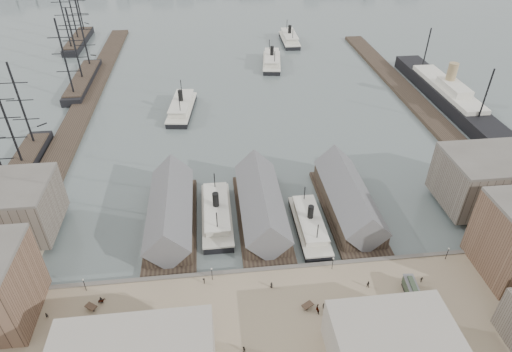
{
  "coord_description": "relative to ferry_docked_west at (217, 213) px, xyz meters",
  "views": [
    {
      "loc": [
        -12.46,
        -78.93,
        82.91
      ],
      "look_at": [
        0.0,
        30.0,
        6.0
      ],
      "focal_mm": 30.0,
      "sensor_mm": 36.0,
      "label": 1
    }
  ],
  "objects": [
    {
      "name": "ground",
      "position": [
        13.0,
        -17.64,
        -2.38
      ],
      "size": [
        900.0,
        900.0,
        0.0
      ],
      "primitive_type": "plane",
      "color": "#515E5C",
      "rests_on": "ground"
    },
    {
      "name": "quay",
      "position": [
        13.0,
        -37.64,
        -1.38
      ],
      "size": [
        180.0,
        30.0,
        2.0
      ],
      "primitive_type": "cube",
      "color": "gray",
      "rests_on": "ground"
    },
    {
      "name": "seawall",
      "position": [
        13.0,
        -22.84,
        -1.23
      ],
      "size": [
        180.0,
        1.2,
        2.3
      ],
      "primitive_type": "cube",
      "color": "#59544C",
      "rests_on": "ground"
    },
    {
      "name": "west_wharf",
      "position": [
        -55.0,
        82.36,
        -1.58
      ],
      "size": [
        10.0,
        220.0,
        1.6
      ],
      "primitive_type": "cube",
      "color": "#2D231C",
      "rests_on": "ground"
    },
    {
      "name": "east_wharf",
      "position": [
        91.0,
        72.36,
        -1.58
      ],
      "size": [
        10.0,
        180.0,
        1.6
      ],
      "primitive_type": "cube",
      "color": "#2D231C",
      "rests_on": "ground"
    },
    {
      "name": "ferry_shed_west",
      "position": [
        -13.0,
        -0.76,
        2.25
      ],
      "size": [
        14.0,
        42.0,
        12.6
      ],
      "color": "#2D231C",
      "rests_on": "ground"
    },
    {
      "name": "ferry_shed_center",
      "position": [
        13.0,
        -0.76,
        2.25
      ],
      "size": [
        14.0,
        42.0,
        12.6
      ],
      "color": "#2D231C",
      "rests_on": "ground"
    },
    {
      "name": "ferry_shed_east",
      "position": [
        39.0,
        -0.76,
        2.25
      ],
      "size": [
        14.0,
        42.0,
        12.6
      ],
      "color": "#2D231C",
      "rests_on": "ground"
    },
    {
      "name": "warehouse_west_back",
      "position": [
        -57.0,
        0.36,
        6.62
      ],
      "size": [
        26.0,
        20.0,
        14.0
      ],
      "primitive_type": "cube",
      "color": "#60564C",
      "rests_on": "west_land"
    },
    {
      "name": "warehouse_east_back",
      "position": [
        81.0,
        -2.64,
        7.12
      ],
      "size": [
        28.0,
        20.0,
        15.0
      ],
      "primitive_type": "cube",
      "color": "#60564C",
      "rests_on": "east_land"
    },
    {
      "name": "street_bldg_center",
      "position": [
        33.0,
        -49.64,
        4.62
      ],
      "size": [
        24.0,
        16.0,
        10.0
      ],
      "primitive_type": "cube",
      "color": "gray",
      "rests_on": "quay"
    },
    {
      "name": "lamp_post_far_w",
      "position": [
        -32.0,
        -24.64,
        2.33
      ],
      "size": [
        0.44,
        0.44,
        3.92
      ],
      "color": "black",
      "rests_on": "quay"
    },
    {
      "name": "lamp_post_near_w",
      "position": [
        -2.0,
        -24.64,
        2.33
      ],
      "size": [
        0.44,
        0.44,
        3.92
      ],
      "color": "black",
      "rests_on": "quay"
    },
    {
      "name": "lamp_post_near_e",
      "position": [
        28.0,
        -24.64,
        2.33
      ],
      "size": [
        0.44,
        0.44,
        3.92
      ],
      "color": "black",
      "rests_on": "quay"
    },
    {
      "name": "lamp_post_far_e",
      "position": [
        58.0,
        -24.64,
        2.33
      ],
      "size": [
        0.44,
        0.44,
        3.92
      ],
      "color": "black",
      "rests_on": "quay"
    },
    {
      "name": "ferry_docked_west",
      "position": [
        0.0,
        0.0,
        0.0
      ],
      "size": [
        8.55,
        28.49,
        10.17
      ],
      "color": "black",
      "rests_on": "ground"
    },
    {
      "name": "ferry_docked_east",
      "position": [
        26.0,
        -7.58,
        -0.23
      ],
      "size": [
        7.72,
        25.75,
        9.19
      ],
      "color": "black",
      "rests_on": "ground"
    },
    {
      "name": "ferry_open_near",
      "position": [
        -12.09,
        71.77,
        0.13
      ],
      "size": [
        12.84,
        31.01,
        10.75
      ],
      "rotation": [
        0.0,
        0.0,
        -0.13
      ],
      "color": "black",
      "rests_on": "ground"
    },
    {
      "name": "ferry_open_mid",
      "position": [
        34.1,
        122.91,
        0.15
      ],
      "size": [
        13.35,
        31.25,
        10.81
      ],
      "rotation": [
        0.0,
        0.0,
        -0.15
      ],
      "color": "black",
      "rests_on": "ground"
    },
    {
      "name": "ferry_open_far",
      "position": [
        50.25,
        159.73,
        0.17
      ],
      "size": [
        9.92,
        30.77,
        10.91
      ],
      "rotation": [
        0.0,
        0.0,
        -0.02
      ],
      "color": "black",
      "rests_on": "ground"
    },
    {
      "name": "sailing_ship_near",
      "position": [
        -64.89,
        27.26,
        0.08
      ],
      "size": [
        8.15,
        56.18,
        33.52
      ],
      "color": "black",
      "rests_on": "ground"
    },
    {
      "name": "sailing_ship_mid",
      "position": [
        -60.36,
        107.32,
        0.2
      ],
      "size": [
        8.77,
        50.66,
        36.05
      ],
      "color": "black",
      "rests_on": "ground"
    },
    {
      "name": "sailing_ship_far",
      "position": [
        -76.47,
        171.53,
        0.18
      ],
      "size": [
        8.64,
        48.02,
        35.53
      ],
      "color": "black",
      "rests_on": "ground"
    },
    {
      "name": "ocean_steamer",
      "position": [
        105.0,
        69.46,
        1.41
      ],
      "size": [
        12.07,
        88.21,
        17.64
      ],
      "color": "black",
      "rests_on": "ground"
    },
    {
      "name": "tram",
      "position": [
        44.07,
        -35.91,
        1.35
      ],
      "size": [
        3.35,
        9.69,
        3.38
      ],
      "rotation": [
        0.0,
        0.0,
        -0.09
      ],
      "color": "black",
      "rests_on": "quay"
    },
    {
      "name": "horse_cart_left",
      "position": [
        -28.21,
        -29.35,
        0.39
      ],
      "size": [
        4.53,
        3.73,
        1.49
      ],
      "rotation": [
        0.0,
        0.0,
        0.96
      ],
      "color": "black",
      "rests_on": "quay"
    },
    {
      "name": "horse_cart_center",
      "position": [
        -6.1,
        -36.45,
        0.4
      ],
      "size": [
        4.8,
        1.53,
        1.5
      ],
      "rotation": [
        0.0,
        0.0,
        1.58
      ],
      "color": "black",
      "rests_on": "quay"
    },
    {
      "name": "horse_cart_right",
      "position": [
        21.02,
        -36.56,
        0.42
      ],
      "size": [
        4.74,
        3.61,
        1.59
      ],
      "rotation": [
        0.0,
        0.0,
        2.09
      ],
      "color": "black",
      "rests_on": "quay"
    },
    {
      "name": "pedestrian_0",
      "position": [
        -38.99,
        -31.6,
        0.4
      ],
      "size": [
        0.7,
        0.66,
        1.56
      ],
      "primitive_type": "imported",
      "rotation": [
        0.0,
        0.0,
        0.58
      ],
      "color": "black",
      "rests_on": "quay"
    },
    {
      "name": "pedestrian_1",
      "position": [
        -27.8,
        -34.72,
        0.49
      ],
      "size": [
        1.0,
        1.07,
        1.76
      ],
      "primitive_type": "imported",
      "rotation": [
        0.0,
        0.0,
        5.23
      ],
      "color": "black",
      "rests_on": "quay"
    },
    {
      "name": "pedestrian_2",
      "position": [
        -4.03,
        -25.64,
        0.45
      ],
      "size": [
        0.9,
        1.21,
        1.67
      ],
      "primitive_type": "imported",
      "rotation": [
        0.0,
        0.0,
        5.0
      ],
      "color": "black",
      "rests_on": "quay"
    },
    {
      "name": "pedestrian_3",
      "position": [
        3.94,
        -44.93,
        0.51
      ],
      "size": [
        0.94,
        1.11,
        1.78
      ],
      "primitive_type": "imported",
      "rotation": [
        0.0,
        0.0,
        5.29
      ],
      "color": "black",
      "rests_on": "quay"
    },
    {
      "name": "pedestrian_4",
      "position": [
        12.04,
        -28.73,
        0.45
      ],
      "size": [
        0.95,
        0.94,
        1.66
      ],
      "primitive_type": "imported",
      "rotation": [
        0.0,
        0.0,
        2.38
      ],
      "color": "black",
      "rests_on": "quay"
    },
    {
      "name": "pedestrian_5",
      "position": [
        22.9,
        -36.13,
        0.48
      ],
      "size": [
        0.57,
        0.71,
        1.72
      ],
      "primitive_type": "imported",
      "rotation": [
        0.0,
        0.0,
        4.52
      ],
      "color": "black",
      "rests_on": "quay"
    },
    {
      "name": "pedestrian_6",
      "position": [
        35.06,
        -31.15,
        0.52
      ],
      "size": [
        1.1,
        1.02,
        1.81
      ],
      "primitive_type": "imported",
      "rotation": [
        0.0,
        0.0,
        2.65
      ],
      "color": "black",
      "rests_on": "quay"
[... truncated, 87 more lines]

